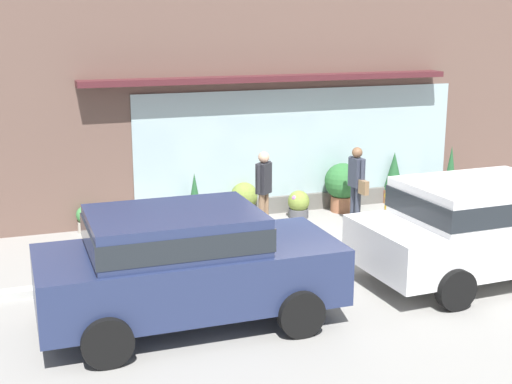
{
  "coord_description": "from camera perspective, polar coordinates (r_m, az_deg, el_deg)",
  "views": [
    {
      "loc": [
        -5.3,
        -10.84,
        4.1
      ],
      "look_at": [
        -0.95,
        1.2,
        0.96
      ],
      "focal_mm": 49.54,
      "sensor_mm": 36.0,
      "label": 1
    }
  ],
  "objects": [
    {
      "name": "potted_plant_corner_tall",
      "position": [
        14.92,
        -0.95,
        -0.51
      ],
      "size": [
        0.57,
        0.57,
        0.75
      ],
      "color": "#4C4C51",
      "rests_on": "ground_plane"
    },
    {
      "name": "potted_plant_window_center",
      "position": [
        14.32,
        -13.64,
        -2.1
      ],
      "size": [
        0.34,
        0.34,
        0.52
      ],
      "color": "#B7B2A3",
      "rests_on": "ground_plane"
    },
    {
      "name": "potted_plant_window_left",
      "position": [
        14.32,
        -4.97,
        -0.7
      ],
      "size": [
        0.33,
        0.33,
        1.1
      ],
      "color": "#B7B2A3",
      "rests_on": "ground_plane"
    },
    {
      "name": "parked_car_white",
      "position": [
        11.94,
        18.06,
        -2.41
      ],
      "size": [
        4.4,
        2.21,
        1.61
      ],
      "rotation": [
        0.0,
        0.0,
        0.03
      ],
      "color": "white",
      "rests_on": "ground_plane"
    },
    {
      "name": "potted_plant_near_hydrant",
      "position": [
        14.95,
        3.46,
        -0.98
      ],
      "size": [
        0.46,
        0.46,
        0.58
      ],
      "color": "#4C4C51",
      "rests_on": "ground_plane"
    },
    {
      "name": "curb_strip",
      "position": [
        12.55,
        6.29,
        -5.07
      ],
      "size": [
        14.0,
        0.24,
        0.12
      ],
      "primitive_type": "cube",
      "color": "#B2B2AD",
      "rests_on": "ground_plane"
    },
    {
      "name": "potted_plant_by_entrance",
      "position": [
        16.73,
        15.41,
        1.32
      ],
      "size": [
        0.31,
        0.31,
        1.31
      ],
      "color": "#B7B2A3",
      "rests_on": "ground_plane"
    },
    {
      "name": "pedestrian_passerby",
      "position": [
        13.7,
        0.62,
        0.49
      ],
      "size": [
        0.39,
        0.35,
        1.62
      ],
      "rotation": [
        0.0,
        0.0,
        3.83
      ],
      "color": "brown",
      "rests_on": "ground_plane"
    },
    {
      "name": "potted_plant_doorstep",
      "position": [
        16.4,
        11.05,
        1.08
      ],
      "size": [
        0.49,
        0.49,
        1.17
      ],
      "color": "#9E6042",
      "rests_on": "ground_plane"
    },
    {
      "name": "potted_plant_trailing_edge",
      "position": [
        15.46,
        7.0,
        0.61
      ],
      "size": [
        0.79,
        0.79,
        1.07
      ],
      "color": "#9E6042",
      "rests_on": "ground_plane"
    },
    {
      "name": "pedestrian_with_handbag",
      "position": [
        14.42,
        8.14,
        0.96
      ],
      "size": [
        0.23,
        0.68,
        1.6
      ],
      "rotation": [
        0.0,
        0.0,
        4.8
      ],
      "color": "#333847",
      "rests_on": "ground_plane"
    },
    {
      "name": "storefront",
      "position": [
        15.11,
        0.9,
        6.72
      ],
      "size": [
        14.0,
        0.81,
        4.58
      ],
      "color": "brown",
      "rests_on": "ground_plane"
    },
    {
      "name": "fire_hydrant",
      "position": [
        14.27,
        10.75,
        -1.43
      ],
      "size": [
        0.39,
        0.36,
        0.82
      ],
      "color": "gold",
      "rests_on": "ground_plane"
    },
    {
      "name": "ground_plane",
      "position": [
        12.74,
        5.89,
        -5.05
      ],
      "size": [
        60.0,
        60.0,
        0.0
      ],
      "primitive_type": "plane",
      "color": "gray"
    },
    {
      "name": "parked_car_navy",
      "position": [
        9.63,
        -5.76,
        -5.55
      ],
      "size": [
        4.09,
        1.99,
        1.62
      ],
      "rotation": [
        0.0,
        0.0,
        -0.01
      ],
      "color": "navy",
      "rests_on": "ground_plane"
    }
  ]
}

